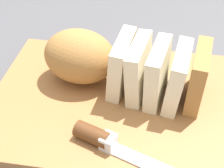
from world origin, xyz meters
The scene contains 7 objects.
ground_plane centered at (0.00, 0.00, 0.00)m, with size 3.00×3.00×0.00m, color #4C4C51.
cutting_board centered at (0.00, 0.00, 0.01)m, with size 0.41×0.31×0.02m, color #9E6B3D.
bread_loaf centered at (0.00, 0.03, 0.07)m, with size 0.29×0.14×0.10m.
bread_knife centered at (0.02, -0.11, 0.03)m, with size 0.27×0.12×0.03m.
crumb_near_knife centered at (0.07, -0.02, 0.02)m, with size 0.01×0.01×0.01m, color tan.
crumb_near_loaf centered at (0.01, -0.03, 0.02)m, with size 0.00×0.00×0.00m, color tan.
crumb_stray_left centered at (0.01, 0.02, 0.02)m, with size 0.01×0.01×0.01m, color tan.
Camera 1 is at (0.06, -0.39, 0.39)m, focal length 50.76 mm.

